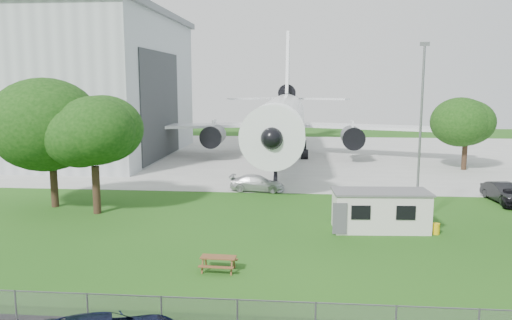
# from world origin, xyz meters

# --- Properties ---
(ground) EXTENTS (160.00, 160.00, 0.00)m
(ground) POSITION_xyz_m (0.00, 0.00, 0.00)
(ground) COLOR #2D611A
(concrete_apron) EXTENTS (120.00, 46.00, 0.03)m
(concrete_apron) POSITION_xyz_m (0.00, 38.00, 0.01)
(concrete_apron) COLOR #B7B7B2
(concrete_apron) RESTS_ON ground
(hangar) EXTENTS (43.00, 31.00, 18.55)m
(hangar) POSITION_xyz_m (-37.97, 36.00, 9.41)
(hangar) COLOR #B2B7BC
(hangar) RESTS_ON ground
(airliner) EXTENTS (46.36, 47.73, 17.69)m
(airliner) POSITION_xyz_m (-2.00, 35.86, 5.27)
(airliner) COLOR white
(airliner) RESTS_ON ground
(site_cabin) EXTENTS (6.83, 3.08, 2.62)m
(site_cabin) POSITION_xyz_m (5.57, 4.67, 1.31)
(site_cabin) COLOR silver
(site_cabin) RESTS_ON ground
(picnic_west) EXTENTS (1.87, 1.58, 0.76)m
(picnic_west) POSITION_xyz_m (-3.77, -3.38, 0.00)
(picnic_west) COLOR brown
(picnic_west) RESTS_ON ground
(lamp_mast) EXTENTS (0.16, 0.16, 12.00)m
(lamp_mast) POSITION_xyz_m (8.20, 6.20, 6.00)
(lamp_mast) COLOR slate
(lamp_mast) RESTS_ON ground
(tree_west_big) EXTENTS (8.95, 8.95, 10.66)m
(tree_west_big) POSITION_xyz_m (-18.61, 8.67, 6.18)
(tree_west_big) COLOR #382619
(tree_west_big) RESTS_ON ground
(tree_west_small) EXTENTS (6.38, 6.38, 9.27)m
(tree_west_small) POSITION_xyz_m (-14.55, 7.06, 6.06)
(tree_west_small) COLOR #382619
(tree_west_small) RESTS_ON ground
(tree_far_apron) EXTENTS (6.75, 6.75, 8.50)m
(tree_far_apron) POSITION_xyz_m (18.26, 28.61, 5.12)
(tree_far_apron) COLOR #382619
(tree_far_apron) RESTS_ON ground
(car_ne_hatch) EXTENTS (2.15, 4.13, 1.34)m
(car_ne_hatch) POSITION_xyz_m (16.73, 12.35, 0.67)
(car_ne_hatch) COLOR black
(car_ne_hatch) RESTS_ON ground
(car_ne_sedan) EXTENTS (2.18, 4.81, 1.53)m
(car_ne_sedan) POSITION_xyz_m (16.62, 13.43, 0.77)
(car_ne_sedan) COLOR black
(car_ne_sedan) RESTS_ON ground
(car_apron_van) EXTENTS (4.94, 2.27, 1.40)m
(car_apron_van) POSITION_xyz_m (-3.48, 15.71, 0.70)
(car_apron_van) COLOR silver
(car_apron_van) RESTS_ON ground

